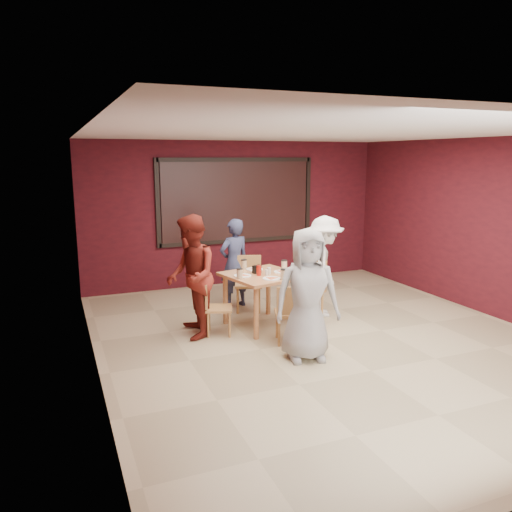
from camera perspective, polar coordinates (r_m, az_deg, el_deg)
name	(u,v)px	position (r m, az deg, el deg)	size (l,w,h in m)	color
floor	(324,339)	(7.09, 7.77, -9.43)	(7.00, 7.00, 0.00)	tan
window_blinds	(237,201)	(9.80, -2.14, 6.33)	(3.00, 0.02, 1.50)	black
dining_table	(263,281)	(7.38, 0.77, -2.83)	(1.21, 1.21, 0.95)	tan
chair_front	(291,311)	(6.74, 3.97, -6.26)	(0.51, 0.51, 0.82)	#AB7642
chair_back	(248,280)	(8.23, -0.90, -2.71)	(0.56, 0.56, 0.89)	#AB7642
chair_left	(214,305)	(7.12, -4.78, -5.57)	(0.48, 0.48, 0.77)	#AB7642
chair_right	(309,285)	(7.81, 6.12, -3.35)	(0.57, 0.57, 0.94)	#AB7642
diner_front	(307,295)	(6.18, 5.87, -4.43)	(0.81, 0.53, 1.65)	#9B9B9B
diner_back	(234,263)	(8.34, -2.51, -0.82)	(0.55, 0.36, 1.50)	#313758
diner_left	(191,277)	(6.96, -7.43, -2.37)	(0.84, 0.65, 1.73)	maroon
diner_right	(324,266)	(7.95, 7.81, -1.16)	(1.03, 0.59, 1.59)	white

